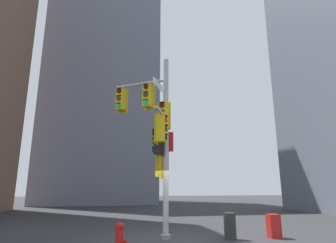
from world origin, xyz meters
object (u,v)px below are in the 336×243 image
signal_pole_assembly (155,129)px  newspaper_box (274,226)px  fire_hydrant (119,239)px  trash_bin (230,226)px

signal_pole_assembly → newspaper_box: signal_pole_assembly is taller
fire_hydrant → newspaper_box: size_ratio=1.06×
fire_hydrant → newspaper_box: 6.21m
fire_hydrant → trash_bin: trash_bin is taller
signal_pole_assembly → trash_bin: bearing=-12.3°
fire_hydrant → trash_bin: bearing=25.6°
signal_pole_assembly → fire_hydrant: size_ratio=7.88×
signal_pole_assembly → trash_bin: size_ratio=7.69×
fire_hydrant → signal_pole_assembly: bearing=62.2°
signal_pole_assembly → fire_hydrant: 4.71m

